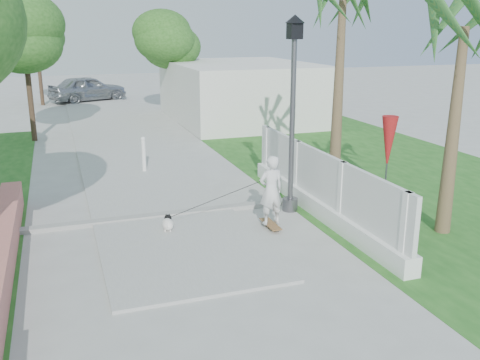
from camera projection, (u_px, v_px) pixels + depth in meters
name	position (u px, v px, depth m)	size (l,w,h in m)	color
path_strip	(105.00, 119.00, 24.90)	(3.20, 36.00, 0.06)	#B7B7B2
curb	(165.00, 215.00, 12.18)	(6.50, 0.25, 0.10)	#999993
grass_right	(380.00, 170.00, 16.20)	(8.00, 20.00, 0.01)	#235A1C
lattice_fence	(319.00, 192.00, 12.20)	(0.35, 7.00, 1.50)	white
building_right	(241.00, 91.00, 24.61)	(6.00, 8.00, 2.60)	silver
street_lamp	(293.00, 108.00, 11.98)	(0.44, 0.44, 4.44)	#59595E
bollard	(144.00, 154.00, 15.73)	(0.14, 0.14, 1.09)	white
patio_umbrella	(388.00, 144.00, 11.87)	(0.36, 0.36, 2.30)	#59595E
tree_path_left	(24.00, 37.00, 19.27)	(3.40, 3.40, 5.23)	#4C3826
tree_path_right	(171.00, 42.00, 24.93)	(3.00, 3.00, 4.79)	#4C3826
tree_path_far	(36.00, 33.00, 28.41)	(3.20, 3.20, 5.17)	#4C3826
palm_far	(342.00, 14.00, 12.85)	(1.80, 1.80, 5.30)	brown
palm_near	(464.00, 39.00, 10.25)	(1.80, 1.80, 4.70)	brown
skateboarder	(228.00, 198.00, 11.32)	(2.44, 1.03, 1.60)	olive
dog	(168.00, 223.00, 11.26)	(0.32, 0.51, 0.36)	white
parked_car	(88.00, 89.00, 30.71)	(1.75, 4.34, 1.48)	#97989D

